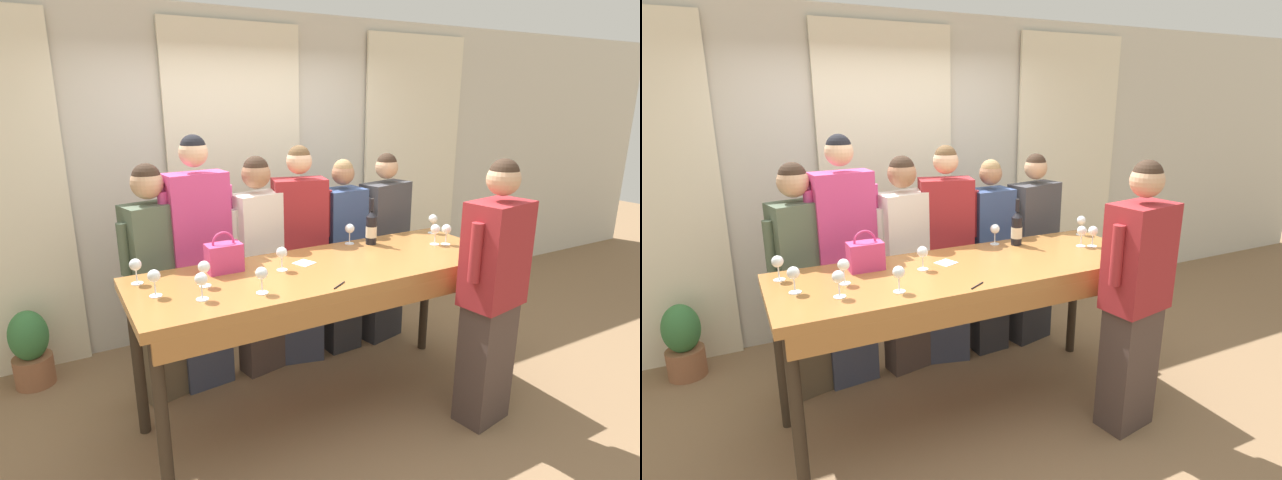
% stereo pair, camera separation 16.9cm
% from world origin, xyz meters
% --- Properties ---
extents(ground_plane, '(18.00, 18.00, 0.00)m').
position_xyz_m(ground_plane, '(0.00, 0.00, 0.00)').
color(ground_plane, '#846647').
extents(wall_back, '(12.00, 0.06, 2.80)m').
position_xyz_m(wall_back, '(0.00, 1.64, 1.40)').
color(wall_back, beige).
rests_on(wall_back, ground_plane).
extents(curtain_panel_center, '(1.21, 0.03, 2.69)m').
position_xyz_m(curtain_panel_center, '(0.00, 1.57, 1.34)').
color(curtain_panel_center, '#EFE5C6').
rests_on(curtain_panel_center, ground_plane).
extents(curtain_panel_right, '(1.21, 0.03, 2.69)m').
position_xyz_m(curtain_panel_right, '(1.96, 1.57, 1.34)').
color(curtain_panel_right, '#EFE5C6').
rests_on(curtain_panel_right, ground_plane).
extents(tasting_bar, '(2.45, 0.83, 1.04)m').
position_xyz_m(tasting_bar, '(0.00, -0.02, 0.94)').
color(tasting_bar, '#9E6633').
rests_on(tasting_bar, ground_plane).
extents(wine_bottle, '(0.08, 0.08, 0.34)m').
position_xyz_m(wine_bottle, '(0.53, 0.27, 1.16)').
color(wine_bottle, black).
rests_on(wine_bottle, tasting_bar).
extents(handbag, '(0.22, 0.13, 0.26)m').
position_xyz_m(handbag, '(-0.60, 0.22, 1.13)').
color(handbag, '#C63870').
rests_on(handbag, tasting_bar).
extents(wine_glass_front_left, '(0.07, 0.07, 0.15)m').
position_xyz_m(wine_glass_front_left, '(-0.85, -0.16, 1.15)').
color(wine_glass_front_left, white).
rests_on(wine_glass_front_left, tasting_bar).
extents(wine_glass_front_mid, '(0.07, 0.07, 0.15)m').
position_xyz_m(wine_glass_front_mid, '(0.93, 0.03, 1.15)').
color(wine_glass_front_mid, white).
rests_on(wine_glass_front_mid, tasting_bar).
extents(wine_glass_front_right, '(0.07, 0.07, 0.15)m').
position_xyz_m(wine_glass_front_right, '(1.13, 0.28, 1.15)').
color(wine_glass_front_right, white).
rests_on(wine_glass_front_right, tasting_bar).
extents(wine_glass_center_left, '(0.07, 0.07, 0.15)m').
position_xyz_m(wine_glass_center_left, '(0.40, 0.35, 1.15)').
color(wine_glass_center_left, white).
rests_on(wine_glass_center_left, tasting_bar).
extents(wine_glass_center_mid, '(0.07, 0.07, 0.15)m').
position_xyz_m(wine_glass_center_mid, '(-0.54, -0.23, 1.15)').
color(wine_glass_center_mid, white).
rests_on(wine_glass_center_mid, tasting_bar).
extents(wine_glass_center_right, '(0.07, 0.07, 0.15)m').
position_xyz_m(wine_glass_center_right, '(-1.06, 0.01, 1.15)').
color(wine_glass_center_right, white).
rests_on(wine_glass_center_right, tasting_bar).
extents(wine_glass_back_left, '(0.07, 0.07, 0.15)m').
position_xyz_m(wine_glass_back_left, '(1.00, -0.01, 1.15)').
color(wine_glass_back_left, white).
rests_on(wine_glass_back_left, tasting_bar).
extents(wine_glass_back_mid, '(0.07, 0.07, 0.15)m').
position_xyz_m(wine_glass_back_mid, '(-1.12, 0.26, 1.15)').
color(wine_glass_back_mid, white).
rests_on(wine_glass_back_mid, tasting_bar).
extents(wine_glass_back_right, '(0.07, 0.07, 0.15)m').
position_xyz_m(wine_glass_back_right, '(-0.29, 0.06, 1.15)').
color(wine_glass_back_right, white).
rests_on(wine_glass_back_right, tasting_bar).
extents(wine_glass_near_host, '(0.07, 0.07, 0.15)m').
position_xyz_m(wine_glass_near_host, '(-0.78, 0.02, 1.15)').
color(wine_glass_near_host, white).
rests_on(wine_glass_near_host, tasting_bar).
extents(napkin, '(0.15, 0.15, 0.00)m').
position_xyz_m(napkin, '(-0.10, 0.11, 1.04)').
color(napkin, white).
rests_on(napkin, tasting_bar).
extents(pen, '(0.11, 0.07, 0.01)m').
position_xyz_m(pen, '(-0.11, -0.35, 1.05)').
color(pen, black).
rests_on(pen, tasting_bar).
extents(guest_olive_jacket, '(0.46, 0.32, 1.68)m').
position_xyz_m(guest_olive_jacket, '(-0.93, 0.70, 0.88)').
color(guest_olive_jacket, brown).
rests_on(guest_olive_jacket, ground_plane).
extents(guest_pink_top, '(0.53, 0.24, 1.85)m').
position_xyz_m(guest_pink_top, '(-0.62, 0.70, 0.96)').
color(guest_pink_top, '#383D51').
rests_on(guest_pink_top, ground_plane).
extents(guest_cream_sweater, '(0.49, 0.29, 1.68)m').
position_xyz_m(guest_cream_sweater, '(-0.18, 0.70, 0.88)').
color(guest_cream_sweater, '#473833').
rests_on(guest_cream_sweater, ground_plane).
extents(guest_striped_shirt, '(0.51, 0.32, 1.74)m').
position_xyz_m(guest_striped_shirt, '(0.16, 0.70, 0.89)').
color(guest_striped_shirt, '#383D51').
rests_on(guest_striped_shirt, ground_plane).
extents(guest_navy_coat, '(0.46, 0.26, 1.62)m').
position_xyz_m(guest_navy_coat, '(0.55, 0.70, 0.83)').
color(guest_navy_coat, '#28282D').
rests_on(guest_navy_coat, ground_plane).
extents(guest_beige_cap, '(0.54, 0.30, 1.64)m').
position_xyz_m(guest_beige_cap, '(0.97, 0.70, 0.84)').
color(guest_beige_cap, '#28282D').
rests_on(guest_beige_cap, ground_plane).
extents(host_pouring, '(0.51, 0.32, 1.74)m').
position_xyz_m(host_pouring, '(0.85, -0.61, 0.89)').
color(host_pouring, '#473833').
rests_on(host_pouring, ground_plane).
extents(potted_plant, '(0.27, 0.27, 0.59)m').
position_xyz_m(potted_plant, '(-1.76, 1.32, 0.29)').
color(potted_plant, '#935B3D').
rests_on(potted_plant, ground_plane).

